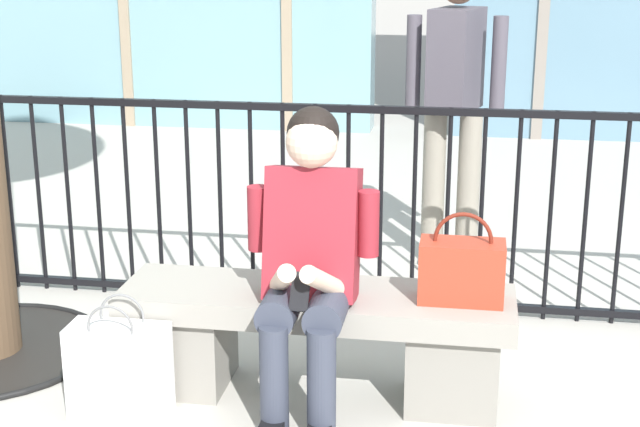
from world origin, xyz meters
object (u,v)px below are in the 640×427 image
object	(u,v)px
handbag_on_bench	(462,270)
shopping_bag	(119,370)
bystander_at_railing	(455,92)
stone_bench	(316,332)
seated_person_with_phone	(309,255)

from	to	relation	value
handbag_on_bench	shopping_bag	distance (m)	1.40
handbag_on_bench	bystander_at_railing	xyz separation A→B (m)	(-0.09, 1.78, 0.42)
bystander_at_railing	shopping_bag	bearing A→B (deg)	-120.23
handbag_on_bench	bystander_at_railing	bearing A→B (deg)	92.88
stone_bench	handbag_on_bench	bearing A→B (deg)	-0.99
stone_bench	handbag_on_bench	xyz separation A→B (m)	(0.58, -0.01, 0.31)
shopping_bag	stone_bench	bearing A→B (deg)	23.73
stone_bench	shopping_bag	bearing A→B (deg)	-156.27
handbag_on_bench	shopping_bag	world-z (taller)	handbag_on_bench
shopping_bag	handbag_on_bench	bearing A→B (deg)	13.35
shopping_bag	bystander_at_railing	xyz separation A→B (m)	(1.22, 2.09, 0.81)
stone_bench	bystander_at_railing	distance (m)	1.98
shopping_bag	bystander_at_railing	size ratio (longest dim) A/B	0.29
stone_bench	seated_person_with_phone	xyz separation A→B (m)	(-0.01, -0.13, 0.38)
stone_bench	seated_person_with_phone	bearing A→B (deg)	-92.57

